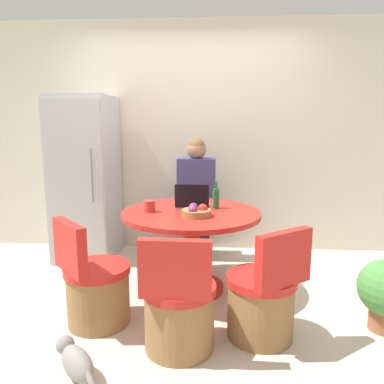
{
  "coord_description": "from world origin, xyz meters",
  "views": [
    {
      "loc": [
        0.26,
        -2.87,
        1.46
      ],
      "look_at": [
        0.05,
        0.37,
        0.87
      ],
      "focal_mm": 35.0,
      "sensor_mm": 36.0,
      "label": 1
    }
  ],
  "objects_px": {
    "chair_near_right_corner": "(263,301)",
    "laptop": "(192,203)",
    "chair_near_camera": "(179,311)",
    "chair_near_left_corner": "(96,289)",
    "bottle": "(216,198)",
    "person_seated": "(197,194)",
    "refrigerator": "(86,179)",
    "cat": "(76,361)",
    "fruit_bowl": "(196,212)",
    "dining_table": "(191,233)"
  },
  "relations": [
    {
      "from": "chair_near_right_corner",
      "to": "laptop",
      "type": "xyz_separation_m",
      "value": [
        -0.54,
        0.85,
        0.5
      ]
    },
    {
      "from": "chair_near_camera",
      "to": "chair_near_right_corner",
      "type": "bearing_deg",
      "value": -161.12
    },
    {
      "from": "chair_near_left_corner",
      "to": "bottle",
      "type": "height_order",
      "value": "bottle"
    },
    {
      "from": "chair_near_left_corner",
      "to": "person_seated",
      "type": "distance_m",
      "value": 1.65
    },
    {
      "from": "chair_near_left_corner",
      "to": "bottle",
      "type": "relative_size",
      "value": 3.29
    },
    {
      "from": "refrigerator",
      "to": "chair_near_right_corner",
      "type": "distance_m",
      "value": 2.4
    },
    {
      "from": "cat",
      "to": "refrigerator",
      "type": "bearing_deg",
      "value": -26.46
    },
    {
      "from": "fruit_bowl",
      "to": "bottle",
      "type": "xyz_separation_m",
      "value": [
        0.16,
        0.3,
        0.06
      ]
    },
    {
      "from": "chair_near_right_corner",
      "to": "cat",
      "type": "relative_size",
      "value": 2.23
    },
    {
      "from": "chair_near_camera",
      "to": "bottle",
      "type": "bearing_deg",
      "value": -101.38
    },
    {
      "from": "chair_near_right_corner",
      "to": "cat",
      "type": "bearing_deg",
      "value": -13.63
    },
    {
      "from": "dining_table",
      "to": "refrigerator",
      "type": "bearing_deg",
      "value": 146.32
    },
    {
      "from": "chair_near_camera",
      "to": "laptop",
      "type": "relative_size",
      "value": 2.69
    },
    {
      "from": "refrigerator",
      "to": "fruit_bowl",
      "type": "relative_size",
      "value": 7.29
    },
    {
      "from": "person_seated",
      "to": "cat",
      "type": "bearing_deg",
      "value": 73.52
    },
    {
      "from": "bottle",
      "to": "person_seated",
      "type": "bearing_deg",
      "value": 106.61
    },
    {
      "from": "fruit_bowl",
      "to": "cat",
      "type": "height_order",
      "value": "fruit_bowl"
    },
    {
      "from": "refrigerator",
      "to": "chair_near_left_corner",
      "type": "height_order",
      "value": "refrigerator"
    },
    {
      "from": "chair_near_left_corner",
      "to": "person_seated",
      "type": "bearing_deg",
      "value": -67.85
    },
    {
      "from": "laptop",
      "to": "fruit_bowl",
      "type": "bearing_deg",
      "value": 99.92
    },
    {
      "from": "chair_near_left_corner",
      "to": "person_seated",
      "type": "relative_size",
      "value": 0.61
    },
    {
      "from": "chair_near_right_corner",
      "to": "fruit_bowl",
      "type": "xyz_separation_m",
      "value": [
        -0.49,
        0.55,
        0.49
      ]
    },
    {
      "from": "dining_table",
      "to": "bottle",
      "type": "distance_m",
      "value": 0.38
    },
    {
      "from": "person_seated",
      "to": "laptop",
      "type": "bearing_deg",
      "value": 89.81
    },
    {
      "from": "dining_table",
      "to": "bottle",
      "type": "xyz_separation_m",
      "value": [
        0.21,
        0.13,
        0.29
      ]
    },
    {
      "from": "fruit_bowl",
      "to": "bottle",
      "type": "bearing_deg",
      "value": 62.3
    },
    {
      "from": "person_seated",
      "to": "refrigerator",
      "type": "bearing_deg",
      "value": 0.96
    },
    {
      "from": "chair_near_camera",
      "to": "person_seated",
      "type": "relative_size",
      "value": 0.61
    },
    {
      "from": "dining_table",
      "to": "laptop",
      "type": "relative_size",
      "value": 4.0
    },
    {
      "from": "refrigerator",
      "to": "cat",
      "type": "bearing_deg",
      "value": -73.24
    },
    {
      "from": "chair_near_right_corner",
      "to": "bottle",
      "type": "xyz_separation_m",
      "value": [
        -0.33,
        0.85,
        0.55
      ]
    },
    {
      "from": "person_seated",
      "to": "laptop",
      "type": "xyz_separation_m",
      "value": [
        -0.0,
        -0.7,
        0.05
      ]
    },
    {
      "from": "refrigerator",
      "to": "fruit_bowl",
      "type": "distance_m",
      "value": 1.6
    },
    {
      "from": "chair_near_right_corner",
      "to": "fruit_bowl",
      "type": "height_order",
      "value": "fruit_bowl"
    },
    {
      "from": "chair_near_left_corner",
      "to": "bottle",
      "type": "bearing_deg",
      "value": -92.62
    },
    {
      "from": "cat",
      "to": "fruit_bowl",
      "type": "bearing_deg",
      "value": -75.41
    },
    {
      "from": "chair_near_left_corner",
      "to": "fruit_bowl",
      "type": "xyz_separation_m",
      "value": [
        0.72,
        0.44,
        0.49
      ]
    },
    {
      "from": "person_seated",
      "to": "chair_near_camera",
      "type": "bearing_deg",
      "value": 89.25
    },
    {
      "from": "person_seated",
      "to": "cat",
      "type": "relative_size",
      "value": 3.64
    },
    {
      "from": "chair_near_right_corner",
      "to": "bottle",
      "type": "height_order",
      "value": "bottle"
    },
    {
      "from": "person_seated",
      "to": "bottle",
      "type": "relative_size",
      "value": 5.36
    },
    {
      "from": "fruit_bowl",
      "to": "person_seated",
      "type": "bearing_deg",
      "value": 92.89
    },
    {
      "from": "dining_table",
      "to": "chair_near_right_corner",
      "type": "bearing_deg",
      "value": -53.45
    },
    {
      "from": "person_seated",
      "to": "chair_near_left_corner",
      "type": "bearing_deg",
      "value": 65.18
    },
    {
      "from": "person_seated",
      "to": "cat",
      "type": "xyz_separation_m",
      "value": [
        -0.6,
        -2.03,
        -0.62
      ]
    },
    {
      "from": "refrigerator",
      "to": "chair_near_left_corner",
      "type": "relative_size",
      "value": 2.18
    },
    {
      "from": "person_seated",
      "to": "fruit_bowl",
      "type": "height_order",
      "value": "person_seated"
    },
    {
      "from": "cat",
      "to": "person_seated",
      "type": "bearing_deg",
      "value": -59.7
    },
    {
      "from": "chair_near_left_corner",
      "to": "person_seated",
      "type": "height_order",
      "value": "person_seated"
    },
    {
      "from": "laptop",
      "to": "bottle",
      "type": "distance_m",
      "value": 0.22
    }
  ]
}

